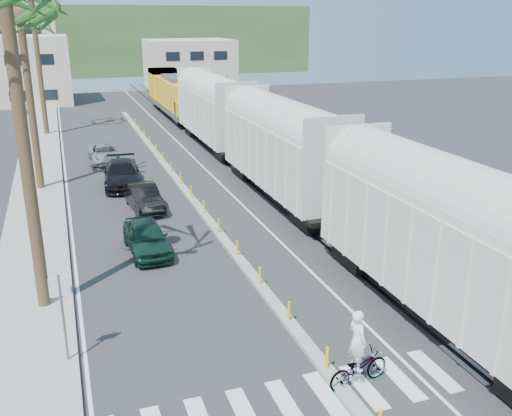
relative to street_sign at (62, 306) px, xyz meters
The scene contains 16 objects.
ground 7.82m from the street_sign, 15.32° to the right, with size 140.00×140.00×0.00m, color #28282B.
sidewalk 23.11m from the street_sign, 92.99° to the left, with size 3.00×90.00×0.15m, color gray.
rails 28.83m from the street_sign, 64.68° to the left, with size 1.56×100.00×0.06m.
median 19.48m from the street_sign, 67.88° to the left, with size 0.45×60.00×0.85m.
crosswalk 8.55m from the street_sign, 28.72° to the right, with size 14.00×2.20×0.01m, color silver.
lane_markings 23.65m from the street_sign, 77.38° to the left, with size 9.42×90.00×0.01m.
freight_train 22.77m from the street_sign, 57.27° to the left, with size 3.00×60.94×5.85m.
palm_trees 22.52m from the street_sign, 92.21° to the left, with size 3.50×37.20×13.75m.
street_sign is the anchor object (origin of this frame).
buildings 69.70m from the street_sign, 89.27° to the left, with size 38.00×27.00×10.00m.
hillside 98.35m from the street_sign, 85.74° to the left, with size 80.00×20.00×12.00m, color #385628.
car_lead 8.86m from the street_sign, 65.35° to the left, with size 1.88×4.33×1.45m, color black.
car_second 14.83m from the street_sign, 72.50° to the left, with size 1.82×4.32×1.39m, color black.
car_third 19.63m from the street_sign, 78.67° to the left, with size 2.64×5.48×1.54m, color black.
car_rear 26.20m from the street_sign, 82.58° to the left, with size 2.26×4.58×1.25m, color #B7BABC.
cyclist 8.83m from the street_sign, 25.86° to the right, with size 1.41×2.26×2.39m.
Camera 1 is at (-6.78, -14.13, 10.11)m, focal length 40.00 mm.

